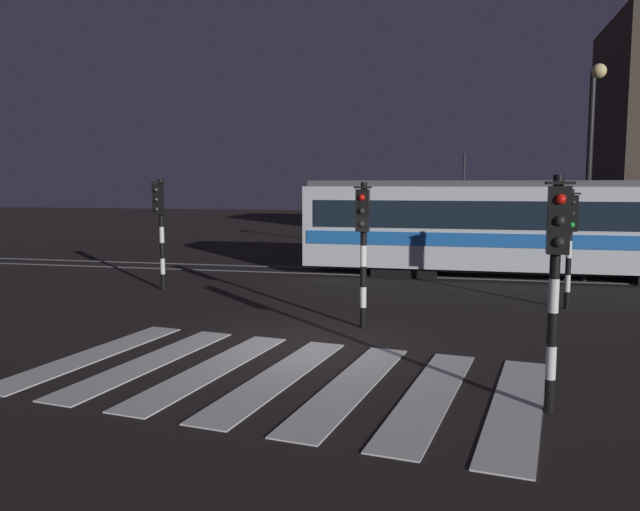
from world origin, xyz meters
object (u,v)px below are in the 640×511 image
object	(u,v)px
traffic_light_median_centre	(363,233)
tram	(533,226)
traffic_light_corner_far_right	(570,231)
street_lamp_trackside_right	(592,147)
traffic_light_corner_far_left	(160,217)
traffic_light_corner_near_right	(556,258)

from	to	relation	value
traffic_light_median_centre	tram	world-z (taller)	tram
traffic_light_corner_far_right	tram	xyz separation A→B (m)	(-0.38, 5.38, -0.25)
traffic_light_median_centre	street_lamp_trackside_right	size ratio (longest dim) A/B	0.47
traffic_light_corner_far_right	traffic_light_corner_far_left	xyz separation A→B (m)	(-11.30, 0.33, 0.18)
street_lamp_trackside_right	traffic_light_corner_far_right	bearing A→B (deg)	-104.37
street_lamp_trackside_right	traffic_light_corner_near_right	bearing A→B (deg)	-101.48
traffic_light_corner_near_right	street_lamp_trackside_right	size ratio (longest dim) A/B	0.49
traffic_light_corner_near_right	traffic_light_corner_far_right	size ratio (longest dim) A/B	1.09
traffic_light_corner_far_right	tram	size ratio (longest dim) A/B	0.20
traffic_light_median_centre	street_lamp_trackside_right	world-z (taller)	street_lamp_trackside_right
street_lamp_trackside_right	tram	bearing A→B (deg)	160.23
traffic_light_median_centre	tram	size ratio (longest dim) A/B	0.21
traffic_light_median_centre	traffic_light_corner_far_left	size ratio (longest dim) A/B	0.97
street_lamp_trackside_right	tram	xyz separation A→B (m)	(-1.61, 0.58, -2.56)
traffic_light_median_centre	traffic_light_corner_far_right	world-z (taller)	traffic_light_median_centre
tram	traffic_light_corner_far_right	bearing A→B (deg)	-85.99
traffic_light_median_centre	traffic_light_corner_far_right	bearing A→B (deg)	35.00
traffic_light_median_centre	traffic_light_corner_far_left	world-z (taller)	traffic_light_corner_far_left
traffic_light_corner_near_right	tram	distance (m)	13.25
traffic_light_corner_far_right	traffic_light_corner_near_right	bearing A→B (deg)	-99.67
traffic_light_median_centre	traffic_light_corner_far_right	size ratio (longest dim) A/B	1.05
traffic_light_corner_far_left	traffic_light_corner_near_right	bearing A→B (deg)	-39.31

